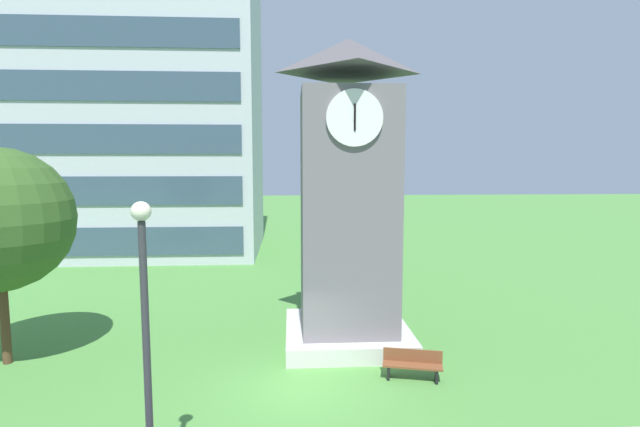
% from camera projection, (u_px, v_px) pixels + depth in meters
% --- Properties ---
extents(ground_plane, '(160.00, 160.00, 0.00)m').
position_uv_depth(ground_plane, '(298.00, 389.00, 14.31)').
color(ground_plane, '#4C893D').
extents(office_building, '(16.16, 11.22, 28.80)m').
position_uv_depth(office_building, '(143.00, 52.00, 34.82)').
color(office_building, '#B7BCC6').
rests_on(office_building, ground).
extents(clock_tower, '(4.47, 4.47, 10.88)m').
position_uv_depth(clock_tower, '(348.00, 211.00, 17.49)').
color(clock_tower, slate).
rests_on(clock_tower, ground).
extents(park_bench, '(1.86, 0.90, 0.88)m').
position_uv_depth(park_bench, '(412.00, 364.00, 14.91)').
color(park_bench, brown).
rests_on(park_bench, ground).
extents(street_lamp, '(0.36, 0.36, 5.95)m').
position_uv_depth(street_lamp, '(146.00, 324.00, 8.93)').
color(street_lamp, '#333338').
rests_on(street_lamp, ground).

